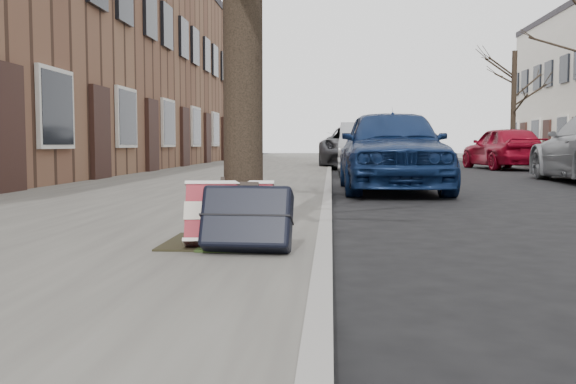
# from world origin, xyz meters

# --- Properties ---
(ground) EXTENTS (120.00, 120.00, 0.00)m
(ground) POSITION_xyz_m (0.00, 0.00, 0.00)
(ground) COLOR black
(ground) RESTS_ON ground
(near_sidewalk) EXTENTS (5.00, 70.00, 0.12)m
(near_sidewalk) POSITION_xyz_m (-3.70, 15.00, 0.06)
(near_sidewalk) COLOR slate
(near_sidewalk) RESTS_ON ground
(house_near) EXTENTS (6.80, 40.00, 7.00)m
(house_near) POSITION_xyz_m (-9.60, 16.00, 3.50)
(house_near) COLOR brown
(house_near) RESTS_ON ground
(dirt_patch) EXTENTS (0.85, 0.85, 0.02)m
(dirt_patch) POSITION_xyz_m (-2.00, 1.20, 0.13)
(dirt_patch) COLOR black
(dirt_patch) RESTS_ON near_sidewalk
(suitcase_red) EXTENTS (0.64, 0.39, 0.47)m
(suitcase_red) POSITION_xyz_m (-1.92, 0.97, 0.36)
(suitcase_red) COLOR maroon
(suitcase_red) RESTS_ON near_sidewalk
(suitcase_navy) EXTENTS (0.63, 0.40, 0.48)m
(suitcase_navy) POSITION_xyz_m (-1.77, 0.77, 0.36)
(suitcase_navy) COLOR black
(suitcase_navy) RESTS_ON near_sidewalk
(car_near_front) EXTENTS (1.88, 4.55, 1.54)m
(car_near_front) POSITION_xyz_m (-0.10, 8.33, 0.77)
(car_near_front) COLOR #0F224C
(car_near_front) RESTS_ON ground
(car_near_mid) EXTENTS (1.75, 4.55, 1.48)m
(car_near_mid) POSITION_xyz_m (-0.16, 14.59, 0.74)
(car_near_mid) COLOR #ACAFB4
(car_near_mid) RESTS_ON ground
(car_near_back) EXTENTS (2.73, 5.58, 1.53)m
(car_near_back) POSITION_xyz_m (-0.28, 19.87, 0.76)
(car_near_back) COLOR #333438
(car_near_back) RESTS_ON ground
(car_far_back) EXTENTS (2.26, 4.51, 1.48)m
(car_far_back) POSITION_xyz_m (4.72, 19.06, 0.74)
(car_far_back) COLOR maroon
(car_far_back) RESTS_ON ground
(tree_far_c) EXTENTS (0.24, 0.24, 5.03)m
(tree_far_c) POSITION_xyz_m (7.20, 26.91, 2.63)
(tree_far_c) COLOR black
(tree_far_c) RESTS_ON far_sidewalk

